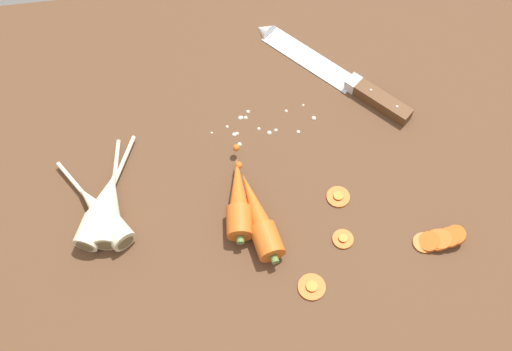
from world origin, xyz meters
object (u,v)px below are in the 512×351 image
chefs_knife (327,69)px  carrot_slice_stray_mid (338,196)px  parsnip_mid_right (101,207)px  whole_carrot (239,199)px  parsnip_front (110,208)px  carrot_slice_stray_near (343,239)px  parsnip_mid_left (102,215)px  carrot_slice_stack (439,239)px  carrot_slice_stray_far (312,287)px  whole_carrot_second (259,217)px

chefs_knife → carrot_slice_stray_mid: 26.56cm
parsnip_mid_right → carrot_slice_stray_mid: (38.14, -2.66, -1.62)cm
whole_carrot → parsnip_front: size_ratio=0.90×
whole_carrot → carrot_slice_stray_near: size_ratio=5.37×
parsnip_mid_left → carrot_slice_stack: 53.18cm
parsnip_mid_left → carrot_slice_stack: bearing=-12.4°
carrot_slice_stack → carrot_slice_stray_mid: (-13.85, 10.02, -0.58)cm
whole_carrot → carrot_slice_stack: (30.19, -10.90, -1.16)cm
chefs_knife → parsnip_front: 47.03cm
parsnip_mid_right → carrot_slice_stray_far: size_ratio=4.86×
whole_carrot → chefs_knife: bearing=51.9°
chefs_knife → carrot_slice_stray_far: bearing=-104.8°
chefs_knife → parsnip_mid_left: 48.58cm
carrot_slice_stray_near → carrot_slice_stray_far: size_ratio=0.79×
chefs_knife → carrot_slice_stack: (10.27, -36.34, 0.29)cm
whole_carrot → carrot_slice_stack: bearing=-19.8°
carrot_slice_stray_near → carrot_slice_stray_far: bearing=-132.2°
parsnip_mid_left → chefs_knife: bearing=30.9°
whole_carrot_second → parsnip_mid_right: bearing=167.7°
whole_carrot_second → carrot_slice_stack: (27.45, -7.32, -1.16)cm
carrot_slice_stray_far → carrot_slice_stack: bearing=12.0°
parsnip_mid_left → carrot_slice_stray_near: 38.30cm
carrot_slice_stray_near → carrot_slice_stray_far: (-6.37, -7.03, 0.00)cm
whole_carrot_second → parsnip_front: 23.80cm
carrot_slice_stray_far → parsnip_front: bearing=150.4°
chefs_knife → whole_carrot: 32.34cm
parsnip_mid_right → carrot_slice_stack: (51.99, -12.68, -1.04)cm
chefs_knife → carrot_slice_stack: 37.76cm
carrot_slice_stray_mid → carrot_slice_stray_far: size_ratio=0.91×
parsnip_mid_right → carrot_slice_stray_mid: parsnip_mid_right is taller
carrot_slice_stray_mid → chefs_knife: bearing=82.3°
whole_carrot_second → carrot_slice_stray_far: size_ratio=4.46×
chefs_knife → parsnip_front: parsnip_front is taller
chefs_knife → parsnip_front: (-40.44, -23.98, 1.33)cm
parsnip_mid_right → carrot_slice_stray_mid: bearing=-4.0°
carrot_slice_stray_mid → carrot_slice_stray_far: bearing=-116.5°
parsnip_front → carrot_slice_stack: 52.20cm
carrot_slice_stack → whole_carrot_second: bearing=165.1°
parsnip_mid_right → carrot_slice_stack: parsnip_mid_right is taller
parsnip_mid_right → whole_carrot: bearing=-4.7°
chefs_knife → whole_carrot: size_ratio=1.58×
carrot_slice_stray_mid → parsnip_mid_right: bearing=176.0°
parsnip_front → carrot_slice_stray_mid: (36.86, -2.34, -1.62)cm
parsnip_front → carrot_slice_stray_mid: 36.97cm
parsnip_mid_left → parsnip_mid_right: same height
whole_carrot_second → parsnip_mid_right: size_ratio=0.92×
carrot_slice_stack → carrot_slice_stray_near: (-14.71, 2.53, -0.58)cm
chefs_knife → carrot_slice_stray_far: (-10.81, -40.83, -0.29)cm
carrot_slice_stack → parsnip_front: bearing=166.3°
whole_carrot_second → carrot_slice_stray_near: whole_carrot_second is taller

